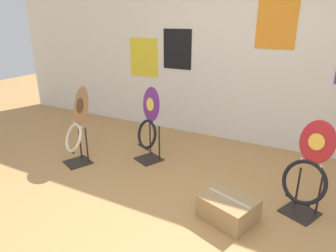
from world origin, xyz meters
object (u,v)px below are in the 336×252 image
storage_box (228,208)px  toilet_seat_display_crimson_swirl (308,172)px  toilet_seat_display_purple_note (149,126)px  toilet_seat_display_woodgrain (78,124)px

storage_box → toilet_seat_display_crimson_swirl: bearing=35.9°
toilet_seat_display_purple_note → toilet_seat_display_woodgrain: bearing=-147.6°
toilet_seat_display_woodgrain → toilet_seat_display_purple_note: (0.70, 0.44, -0.05)m
toilet_seat_display_purple_note → storage_box: size_ratio=1.71×
toilet_seat_display_woodgrain → storage_box: bearing=-6.8°
toilet_seat_display_crimson_swirl → toilet_seat_display_purple_note: (-1.77, 0.27, 0.03)m
toilet_seat_display_crimson_swirl → storage_box: 0.75m
toilet_seat_display_purple_note → storage_box: 1.42m
toilet_seat_display_purple_note → toilet_seat_display_crimson_swirl: bearing=-8.7°
storage_box → toilet_seat_display_woodgrain: bearing=173.2°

